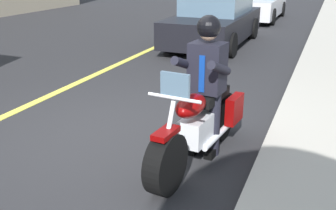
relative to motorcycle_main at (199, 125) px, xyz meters
name	(u,v)px	position (x,y,z in m)	size (l,w,h in m)	color
ground_plane	(118,135)	(-0.26, -1.29, -0.45)	(80.00, 80.00, 0.00)	#28282B
lane_center_stripe	(8,115)	(-0.26, -3.29, -0.45)	(60.00, 0.16, 0.01)	#E5DB4C
motorcycle_main	(199,125)	(0.00, 0.00, 0.00)	(2.22, 0.73, 1.26)	black
rider_main	(207,75)	(-0.19, 0.02, 0.58)	(0.66, 0.59, 1.74)	black
car_silver	(215,21)	(-7.08, -1.84, 0.24)	(4.60, 1.92, 1.40)	black
car_dark	(258,3)	(-13.08, -1.70, 0.24)	(4.60, 1.92, 1.40)	silver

